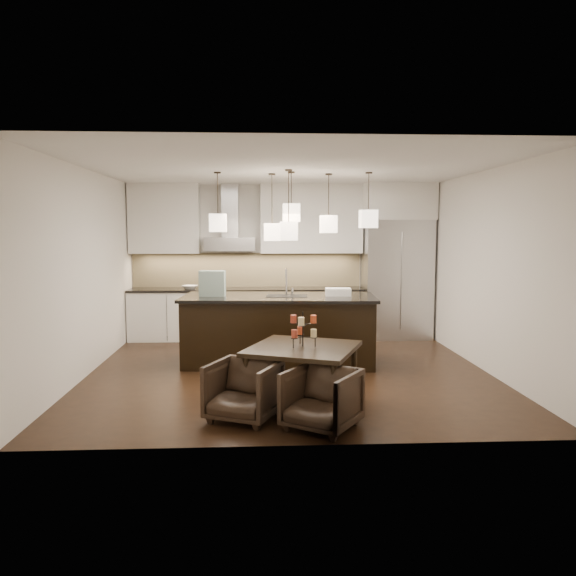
{
  "coord_description": "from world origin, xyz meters",
  "views": [
    {
      "loc": [
        -0.42,
        -7.7,
        1.96
      ],
      "look_at": [
        0.0,
        0.2,
        1.15
      ],
      "focal_mm": 35.0,
      "sensor_mm": 36.0,
      "label": 1
    }
  ],
  "objects": [
    {
      "name": "floor",
      "position": [
        0.0,
        0.0,
        -0.01
      ],
      "size": [
        5.5,
        5.5,
        0.02
      ],
      "primitive_type": "cube",
      "color": "black",
      "rests_on": "ground"
    },
    {
      "name": "island_body",
      "position": [
        -0.12,
        0.48,
        0.48
      ],
      "size": [
        2.81,
        1.3,
        0.96
      ],
      "primitive_type": "cube",
      "rotation": [
        0.0,
        0.0,
        -0.08
      ],
      "color": "black",
      "rests_on": "floor"
    },
    {
      "name": "countertop",
      "position": [
        -0.62,
        2.43,
        0.9
      ],
      "size": [
        4.21,
        0.66,
        0.04
      ],
      "primitive_type": "cube",
      "color": "black",
      "rests_on": "lower_cabinets"
    },
    {
      "name": "pendant_b",
      "position": [
        -0.21,
        0.71,
        1.94
      ],
      "size": [
        0.24,
        0.24,
        0.26
      ],
      "primitive_type": "cube",
      "color": "beige",
      "rests_on": "ceiling"
    },
    {
      "name": "island_top",
      "position": [
        -0.12,
        0.48,
        0.98
      ],
      "size": [
        2.9,
        1.39,
        0.04
      ],
      "primitive_type": "cube",
      "rotation": [
        0.0,
        0.0,
        -0.08
      ],
      "color": "black",
      "rests_on": "island_body"
    },
    {
      "name": "candle_c",
      "position": [
        -0.03,
        -1.63,
        0.83
      ],
      "size": [
        0.09,
        0.09,
        0.09
      ],
      "primitive_type": "cylinder",
      "rotation": [
        0.0,
        0.0,
        -0.39
      ],
      "color": "#A03624",
      "rests_on": "candelabra"
    },
    {
      "name": "upper_cab_right",
      "position": [
        0.55,
        2.57,
        2.17
      ],
      "size": [
        1.85,
        0.35,
        1.25
      ],
      "primitive_type": "cube",
      "color": "silver",
      "rests_on": "wall_back"
    },
    {
      "name": "pendant_f",
      "position": [
        0.01,
        0.14,
        1.95
      ],
      "size": [
        0.24,
        0.24,
        0.26
      ],
      "primitive_type": "cube",
      "color": "beige",
      "rests_on": "ceiling"
    },
    {
      "name": "tote_bag",
      "position": [
        -1.09,
        0.52,
        1.19
      ],
      "size": [
        0.39,
        0.22,
        0.37
      ],
      "primitive_type": "cube",
      "rotation": [
        0.0,
        0.0,
        -0.08
      ],
      "color": "#1D4835",
      "rests_on": "island_top"
    },
    {
      "name": "candle_e",
      "position": [
        -0.03,
        -1.49,
        0.97
      ],
      "size": [
        0.09,
        0.09,
        0.09
      ],
      "primitive_type": "cylinder",
      "rotation": [
        0.0,
        0.0,
        -0.39
      ],
      "color": "#A03624",
      "rests_on": "candelabra"
    },
    {
      "name": "candelabra",
      "position": [
        0.07,
        -1.55,
        0.87
      ],
      "size": [
        0.42,
        0.42,
        0.39
      ],
      "primitive_type": null,
      "rotation": [
        0.0,
        0.0,
        -0.39
      ],
      "color": "black",
      "rests_on": "dining_table"
    },
    {
      "name": "hood_chimney",
      "position": [
        -0.93,
        2.59,
        2.32
      ],
      "size": [
        0.3,
        0.28,
        0.96
      ],
      "primitive_type": "cube",
      "color": "#B7B7BA",
      "rests_on": "hood_canopy"
    },
    {
      "name": "hood_canopy",
      "position": [
        -0.93,
        2.48,
        1.72
      ],
      "size": [
        0.9,
        0.52,
        0.24
      ],
      "primitive_type": "cube",
      "color": "#B7B7BA",
      "rests_on": "wall_back"
    },
    {
      "name": "wall_back",
      "position": [
        0.0,
        2.76,
        1.4
      ],
      "size": [
        5.5,
        0.02,
        2.8
      ],
      "primitive_type": "cube",
      "color": "silver",
      "rests_on": "ground"
    },
    {
      "name": "fruit_bowl",
      "position": [
        -1.65,
        2.38,
        0.95
      ],
      "size": [
        0.34,
        0.34,
        0.06
      ],
      "primitive_type": "imported",
      "rotation": [
        0.0,
        0.0,
        -0.37
      ],
      "color": "silver",
      "rests_on": "countertop"
    },
    {
      "name": "candle_b",
      "position": [
        0.05,
        -1.43,
        0.83
      ],
      "size": [
        0.09,
        0.09,
        0.09
      ],
      "primitive_type": "cylinder",
      "rotation": [
        0.0,
        0.0,
        -0.39
      ],
      "color": "#CE4823",
      "rests_on": "candelabra"
    },
    {
      "name": "candle_f",
      "position": [
        0.05,
        -1.67,
        0.97
      ],
      "size": [
        0.09,
        0.09,
        0.09
      ],
      "primitive_type": "cylinder",
      "rotation": [
        0.0,
        0.0,
        -0.39
      ],
      "color": "beige",
      "rests_on": "candelabra"
    },
    {
      "name": "candle_a",
      "position": [
        0.19,
        -1.6,
        0.83
      ],
      "size": [
        0.09,
        0.09,
        0.09
      ],
      "primitive_type": "cylinder",
      "rotation": [
        0.0,
        0.0,
        -0.39
      ],
      "color": "beige",
      "rests_on": "candelabra"
    },
    {
      "name": "fridge_panel",
      "position": [
        2.1,
        2.38,
        2.47
      ],
      "size": [
        1.26,
        0.72,
        0.65
      ],
      "primitive_type": "cube",
      "color": "silver",
      "rests_on": "refrigerator"
    },
    {
      "name": "candle_d",
      "position": [
        0.19,
        -1.52,
        0.97
      ],
      "size": [
        0.09,
        0.09,
        0.09
      ],
      "primitive_type": "cylinder",
      "rotation": [
        0.0,
        0.0,
        -0.39
      ],
      "color": "#CE4823",
      "rests_on": "candelabra"
    },
    {
      "name": "wall_right",
      "position": [
        2.76,
        0.0,
        1.4
      ],
      "size": [
        0.02,
        5.5,
        2.8
      ],
      "primitive_type": "cube",
      "color": "silver",
      "rests_on": "ground"
    },
    {
      "name": "wall_front",
      "position": [
        0.0,
        -2.76,
        1.4
      ],
      "size": [
        5.5,
        0.02,
        2.8
      ],
      "primitive_type": "cube",
      "color": "silver",
      "rests_on": "ground"
    },
    {
      "name": "wall_left",
      "position": [
        -2.76,
        0.0,
        1.4
      ],
      "size": [
        0.02,
        5.5,
        2.8
      ],
      "primitive_type": "cube",
      "color": "silver",
      "rests_on": "ground"
    },
    {
      "name": "armchair_right",
      "position": [
        0.2,
        -2.33,
        0.3
      ],
      "size": [
        0.91,
        0.91,
        0.61
      ],
      "primitive_type": "imported",
      "rotation": [
        0.0,
        0.0,
        -0.59
      ],
      "color": "black",
      "rests_on": "floor"
    },
    {
      "name": "pendant_e",
      "position": [
        1.18,
        0.44,
        2.13
      ],
      "size": [
        0.24,
        0.24,
        0.26
      ],
      "primitive_type": "cube",
      "color": "beige",
      "rests_on": "ceiling"
    },
    {
      "name": "ceiling",
      "position": [
        0.0,
        0.0,
        2.81
      ],
      "size": [
        5.5,
        5.5,
        0.02
      ],
      "primitive_type": "cube",
      "color": "white",
      "rests_on": "wall_back"
    },
    {
      "name": "pendant_c",
      "position": [
        0.06,
        0.42,
        2.21
      ],
      "size": [
        0.24,
        0.24,
        0.26
      ],
      "primitive_type": "cube",
      "color": "beige",
      "rests_on": "ceiling"
    },
    {
      "name": "armchair_left",
      "position": [
        -0.58,
        -2.01,
        0.31
      ],
      "size": [
        0.88,
        0.89,
        0.62
      ],
      "primitive_type": "imported",
      "rotation": [
        0.0,
        0.0,
        -0.42
      ],
      "color": "black",
      "rests_on": "floor"
    },
    {
      "name": "pendant_a",
      "position": [
        -1.0,
        0.52,
        2.07
      ],
      "size": [
        0.24,
        0.24,
        0.26
      ],
      "primitive_type": "cube",
      "color": "beige",
      "rests_on": "ceiling"
    },
    {
      "name": "refrigerator",
      "position": [
        2.1,
        2.38,
        1.07
      ],
      "size": [
        1.2,
        0.72,
        2.15
      ],
      "primitive_type": "cube",
      "color": "#B7B7BA",
      "rests_on": "floor"
    },
    {
      "name": "upper_cab_left",
      "position": [
        -2.1,
        2.57,
        2.17
      ],
      "size": [
        1.25,
        0.35,
        1.25
      ],
      "primitive_type": "cube",
      "color": "silver",
      "rests_on": "wall_back"
    },
    {
      "name": "dining_table",
      "position": [
        0.07,
        -1.55,
        0.34
      ],
      "size": [
        1.46,
        1.46,
        0.67
      ],
      "primitive_type": null,
      "rotation": [
        0.0,
        0.0,
        -0.39
      ],
      "color": "black",
      "rests_on": "floor"
    },
    {
      "name": "food_container",
      "position": [
        0.76,
        0.47,
        1.06
      ],
      "size": [
        0.39,
        0.29,
        0.11
      ],
      "primitive_type": "cube",
      "rotation": [
        0.0,
        0.0,
        -0.08
      ],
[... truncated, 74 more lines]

